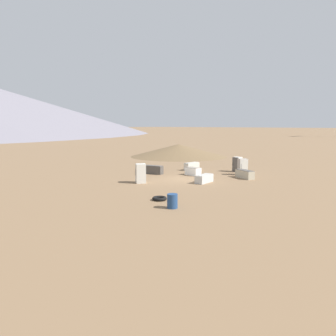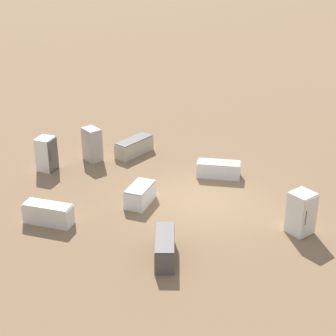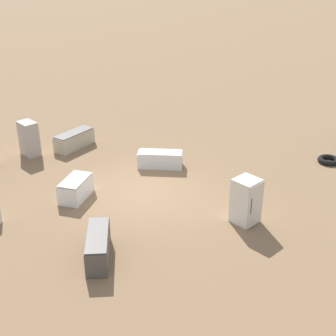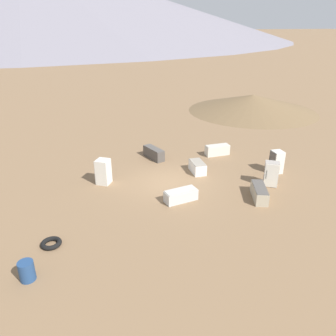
{
  "view_description": "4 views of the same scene",
  "coord_description": "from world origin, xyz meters",
  "px_view_note": "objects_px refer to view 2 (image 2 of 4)",
  "views": [
    {
      "loc": [
        20.68,
        17.49,
        4.52
      ],
      "look_at": [
        0.92,
        -0.97,
        0.94
      ],
      "focal_mm": 35.0,
      "sensor_mm": 36.0,
      "label": 1
    },
    {
      "loc": [
        3.81,
        -18.34,
        10.17
      ],
      "look_at": [
        -1.36,
        0.06,
        1.17
      ],
      "focal_mm": 60.0,
      "sensor_mm": 36.0,
      "label": 2
    },
    {
      "loc": [
        3.64,
        -14.38,
        8.05
      ],
      "look_at": [
        0.89,
        0.23,
        0.94
      ],
      "focal_mm": 50.0,
      "sensor_mm": 36.0,
      "label": 3
    },
    {
      "loc": [
        6.17,
        16.47,
        8.73
      ],
      "look_at": [
        0.21,
        0.32,
        1.13
      ],
      "focal_mm": 35.0,
      "sensor_mm": 36.0,
      "label": 4
    }
  ],
  "objects_px": {
    "discarded_fridge_5": "(301,213)",
    "discarded_fridge_7": "(92,144)",
    "discarded_fridge_1": "(165,247)",
    "discarded_fridge_0": "(48,214)",
    "discarded_fridge_4": "(47,154)",
    "discarded_fridge_3": "(219,169)",
    "discarded_fridge_6": "(140,194)",
    "discarded_fridge_2": "(134,147)"
  },
  "relations": [
    {
      "from": "discarded_fridge_1",
      "to": "discarded_fridge_2",
      "type": "bearing_deg",
      "value": -79.55
    },
    {
      "from": "discarded_fridge_0",
      "to": "discarded_fridge_5",
      "type": "height_order",
      "value": "discarded_fridge_5"
    },
    {
      "from": "discarded_fridge_4",
      "to": "discarded_fridge_6",
      "type": "height_order",
      "value": "discarded_fridge_4"
    },
    {
      "from": "discarded_fridge_4",
      "to": "discarded_fridge_7",
      "type": "height_order",
      "value": "discarded_fridge_7"
    },
    {
      "from": "discarded_fridge_1",
      "to": "discarded_fridge_0",
      "type": "bearing_deg",
      "value": -26.97
    },
    {
      "from": "discarded_fridge_3",
      "to": "discarded_fridge_4",
      "type": "height_order",
      "value": "discarded_fridge_4"
    },
    {
      "from": "discarded_fridge_1",
      "to": "discarded_fridge_5",
      "type": "xyz_separation_m",
      "value": [
        4.01,
        2.71,
        0.36
      ]
    },
    {
      "from": "discarded_fridge_6",
      "to": "discarded_fridge_2",
      "type": "bearing_deg",
      "value": 116.89
    },
    {
      "from": "discarded_fridge_1",
      "to": "discarded_fridge_7",
      "type": "distance_m",
      "value": 8.19
    },
    {
      "from": "discarded_fridge_2",
      "to": "discarded_fridge_7",
      "type": "xyz_separation_m",
      "value": [
        -1.53,
        -1.11,
        0.38
      ]
    },
    {
      "from": "discarded_fridge_0",
      "to": "discarded_fridge_6",
      "type": "relative_size",
      "value": 1.2
    },
    {
      "from": "discarded_fridge_5",
      "to": "discarded_fridge_7",
      "type": "relative_size",
      "value": 1.02
    },
    {
      "from": "discarded_fridge_6",
      "to": "discarded_fridge_3",
      "type": "bearing_deg",
      "value": 57.13
    },
    {
      "from": "discarded_fridge_0",
      "to": "discarded_fridge_1",
      "type": "xyz_separation_m",
      "value": [
        4.52,
        -0.95,
        0.02
      ]
    },
    {
      "from": "discarded_fridge_3",
      "to": "discarded_fridge_7",
      "type": "height_order",
      "value": "discarded_fridge_7"
    },
    {
      "from": "discarded_fridge_7",
      "to": "discarded_fridge_4",
      "type": "bearing_deg",
      "value": -100.16
    },
    {
      "from": "discarded_fridge_0",
      "to": "discarded_fridge_1",
      "type": "distance_m",
      "value": 4.62
    },
    {
      "from": "discarded_fridge_4",
      "to": "discarded_fridge_6",
      "type": "bearing_deg",
      "value": 74.91
    },
    {
      "from": "discarded_fridge_4",
      "to": "discarded_fridge_5",
      "type": "relative_size",
      "value": 0.95
    },
    {
      "from": "discarded_fridge_3",
      "to": "discarded_fridge_4",
      "type": "distance_m",
      "value": 7.21
    },
    {
      "from": "discarded_fridge_2",
      "to": "discarded_fridge_3",
      "type": "bearing_deg",
      "value": -172.86
    },
    {
      "from": "discarded_fridge_1",
      "to": "discarded_fridge_5",
      "type": "bearing_deg",
      "value": -160.96
    },
    {
      "from": "discarded_fridge_1",
      "to": "discarded_fridge_2",
      "type": "relative_size",
      "value": 0.99
    },
    {
      "from": "discarded_fridge_4",
      "to": "discarded_fridge_5",
      "type": "height_order",
      "value": "discarded_fridge_5"
    },
    {
      "from": "discarded_fridge_5",
      "to": "discarded_fridge_4",
      "type": "bearing_deg",
      "value": -66.03
    },
    {
      "from": "discarded_fridge_0",
      "to": "discarded_fridge_5",
      "type": "bearing_deg",
      "value": -76.57
    },
    {
      "from": "discarded_fridge_3",
      "to": "discarded_fridge_5",
      "type": "xyz_separation_m",
      "value": [
        3.5,
        -3.55,
        0.43
      ]
    },
    {
      "from": "discarded_fridge_3",
      "to": "discarded_fridge_4",
      "type": "relative_size",
      "value": 1.28
    },
    {
      "from": "discarded_fridge_2",
      "to": "discarded_fridge_5",
      "type": "bearing_deg",
      "value": 171.75
    },
    {
      "from": "discarded_fridge_2",
      "to": "discarded_fridge_3",
      "type": "relative_size",
      "value": 1.09
    },
    {
      "from": "discarded_fridge_1",
      "to": "discarded_fridge_2",
      "type": "distance_m",
      "value": 8.31
    },
    {
      "from": "discarded_fridge_2",
      "to": "discarded_fridge_3",
      "type": "xyz_separation_m",
      "value": [
        4.09,
        -1.24,
        -0.04
      ]
    },
    {
      "from": "discarded_fridge_5",
      "to": "discarded_fridge_7",
      "type": "distance_m",
      "value": 9.83
    },
    {
      "from": "discarded_fridge_6",
      "to": "discarded_fridge_7",
      "type": "bearing_deg",
      "value": 140.73
    },
    {
      "from": "discarded_fridge_2",
      "to": "discarded_fridge_4",
      "type": "bearing_deg",
      "value": 64.43
    },
    {
      "from": "discarded_fridge_0",
      "to": "discarded_fridge_3",
      "type": "bearing_deg",
      "value": -41.66
    },
    {
      "from": "discarded_fridge_0",
      "to": "discarded_fridge_7",
      "type": "height_order",
      "value": "discarded_fridge_7"
    },
    {
      "from": "discarded_fridge_2",
      "to": "discarded_fridge_5",
      "type": "xyz_separation_m",
      "value": [
        7.59,
        -4.79,
        0.4
      ]
    },
    {
      "from": "discarded_fridge_5",
      "to": "discarded_fridge_7",
      "type": "xyz_separation_m",
      "value": [
        -9.11,
        3.68,
        -0.02
      ]
    },
    {
      "from": "discarded_fridge_3",
      "to": "discarded_fridge_5",
      "type": "distance_m",
      "value": 5.0
    },
    {
      "from": "discarded_fridge_2",
      "to": "discarded_fridge_6",
      "type": "height_order",
      "value": "discarded_fridge_6"
    },
    {
      "from": "discarded_fridge_1",
      "to": "discarded_fridge_7",
      "type": "xyz_separation_m",
      "value": [
        -5.11,
        6.39,
        0.35
      ]
    }
  ]
}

